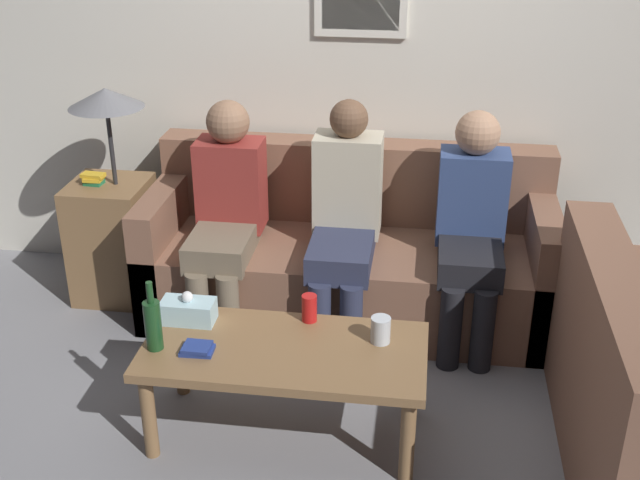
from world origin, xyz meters
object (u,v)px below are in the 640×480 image
(drinking_glass, at_px, (381,330))
(person_middle, at_px, (345,215))
(wine_bottle, at_px, (153,324))
(person_left, at_px, (226,208))
(coffee_table, at_px, (284,359))
(person_right, at_px, (472,221))
(couch_main, at_px, (349,257))

(drinking_glass, distance_m, person_middle, 0.87)
(wine_bottle, relative_size, person_left, 0.26)
(drinking_glass, xyz_separation_m, person_left, (-0.85, 0.82, 0.14))
(coffee_table, height_order, person_left, person_left)
(wine_bottle, bearing_deg, person_left, 86.71)
(person_right, bearing_deg, person_middle, -179.36)
(couch_main, bearing_deg, wine_bottle, -119.76)
(drinking_glass, xyz_separation_m, person_right, (0.38, 0.83, 0.14))
(person_right, bearing_deg, drinking_glass, -114.67)
(person_left, distance_m, person_middle, 0.61)
(couch_main, relative_size, person_left, 1.82)
(person_left, bearing_deg, person_right, 0.63)
(coffee_table, xyz_separation_m, person_left, (-0.46, 0.92, 0.26))
(couch_main, height_order, person_middle, person_middle)
(couch_main, distance_m, drinking_glass, 1.04)
(person_left, xyz_separation_m, person_right, (1.23, 0.01, -0.00))
(drinking_glass, bearing_deg, person_left, 136.09)
(couch_main, height_order, wine_bottle, couch_main)
(coffee_table, bearing_deg, person_left, 116.80)
(person_left, bearing_deg, drinking_glass, -43.91)
(drinking_glass, height_order, person_left, person_left)
(couch_main, relative_size, coffee_table, 1.81)
(wine_bottle, relative_size, drinking_glass, 2.71)
(drinking_glass, height_order, person_right, person_right)
(person_middle, bearing_deg, person_right, 0.64)
(coffee_table, height_order, drinking_glass, drinking_glass)
(coffee_table, distance_m, wine_bottle, 0.56)
(drinking_glass, bearing_deg, person_middle, 106.47)
(wine_bottle, xyz_separation_m, person_middle, (0.66, 1.00, 0.08))
(wine_bottle, height_order, person_left, person_left)
(couch_main, xyz_separation_m, person_left, (-0.61, -0.18, 0.33))
(couch_main, relative_size, person_middle, 1.79)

